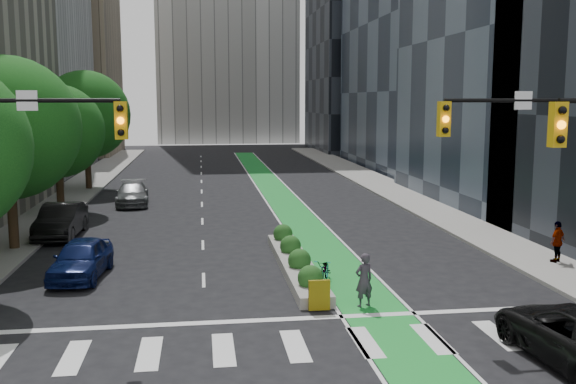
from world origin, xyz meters
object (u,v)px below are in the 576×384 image
object	(u,v)px
median_planter	(295,261)
bicycle	(324,271)
parked_car_left_near	(81,259)
cyclist	(364,280)
parked_car_left_mid	(61,221)
parked_car_left_far	(132,194)
pedestrian_far	(557,242)

from	to	relation	value
median_planter	bicycle	xyz separation A→B (m)	(0.80, -1.99, 0.09)
median_planter	parked_car_left_near	xyz separation A→B (m)	(-8.36, -0.03, 0.38)
cyclist	parked_car_left_near	distance (m)	11.08
median_planter	parked_car_left_mid	xyz separation A→B (m)	(-10.70, 7.71, 0.46)
cyclist	parked_car_left_far	world-z (taller)	cyclist
bicycle	parked_car_left_near	xyz separation A→B (m)	(-9.16, 1.96, 0.29)
parked_car_left_mid	parked_car_left_far	xyz separation A→B (m)	(2.50, 9.78, -0.11)
cyclist	parked_car_left_far	size ratio (longest dim) A/B	0.37
parked_car_left_far	pedestrian_far	world-z (taller)	pedestrian_far
cyclist	parked_car_left_near	size ratio (longest dim) A/B	0.41
parked_car_left_far	pedestrian_far	distance (m)	26.41
median_planter	parked_car_left_far	world-z (taller)	parked_car_left_far
parked_car_left_far	bicycle	bearing A→B (deg)	-68.92
parked_car_left_far	median_planter	bearing A→B (deg)	-68.61
median_planter	cyclist	world-z (taller)	cyclist
median_planter	parked_car_left_near	size ratio (longest dim) A/B	2.32
parked_car_left_near	parked_car_left_mid	world-z (taller)	parked_car_left_mid
median_planter	parked_car_left_near	world-z (taller)	parked_car_left_near
bicycle	parked_car_left_far	world-z (taller)	parked_car_left_far
cyclist	parked_car_left_mid	world-z (taller)	cyclist
median_planter	cyclist	distance (m)	5.22
median_planter	parked_car_left_mid	world-z (taller)	parked_car_left_mid
median_planter	cyclist	bearing A→B (deg)	-72.59
median_planter	parked_car_left_mid	bearing A→B (deg)	144.21
median_planter	bicycle	distance (m)	2.14
cyclist	pedestrian_far	xyz separation A→B (m)	(9.27, 4.14, 0.10)
median_planter	pedestrian_far	bearing A→B (deg)	-4.31
parked_car_left_near	pedestrian_far	bearing A→B (deg)	2.92
median_planter	parked_car_left_mid	size ratio (longest dim) A/B	2.03
parked_car_left_near	parked_car_left_far	world-z (taller)	parked_car_left_near
parked_car_left_near	pedestrian_far	world-z (taller)	pedestrian_far
parked_car_left_mid	pedestrian_far	xyz separation A→B (m)	(21.53, -8.53, 0.18)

